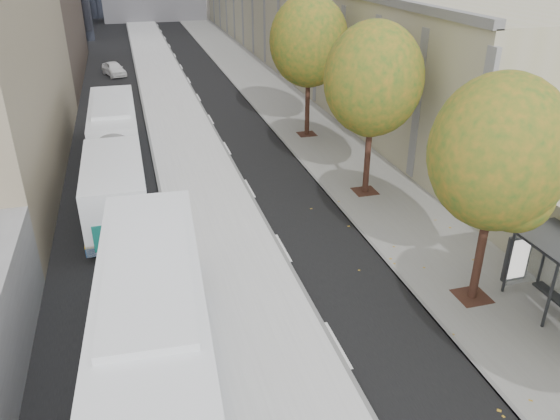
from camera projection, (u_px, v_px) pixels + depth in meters
name	position (u px, v px, depth m)	size (l,w,h in m)	color
bus_platform	(179.00, 125.00, 35.71)	(4.25, 150.00, 0.15)	silver
sidewalk	(296.00, 116.00, 37.65)	(4.75, 150.00, 0.08)	gray
building_tan	(316.00, 7.00, 63.68)	(18.00, 92.00, 8.00)	tan
tree_c	(499.00, 153.00, 16.23)	(4.20, 4.20, 7.28)	black
tree_d	(373.00, 79.00, 23.90)	(4.40, 4.40, 7.60)	black
tree_e	(309.00, 41.00, 31.57)	(4.60, 4.60, 7.92)	black
bus_far	(115.00, 150.00, 27.28)	(2.49, 16.79, 2.80)	white
distant_car	(114.00, 69.00, 48.93)	(1.43, 3.55, 1.21)	white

